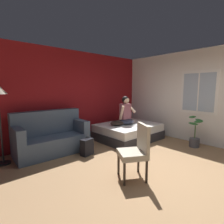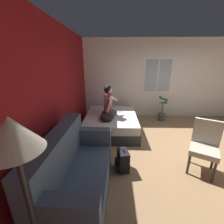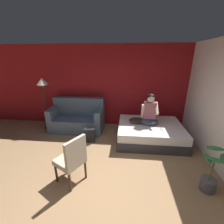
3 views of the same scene
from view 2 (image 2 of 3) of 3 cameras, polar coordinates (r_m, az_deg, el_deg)
ground_plane at (r=4.01m, az=29.60°, el=-13.53°), size 40.00×40.00×0.00m
wall_back_accent at (r=3.24m, az=-20.35°, el=6.45°), size 9.83×0.16×2.70m
wall_side_with_window at (r=5.77m, az=20.54°, el=11.57°), size 0.19×7.33×2.70m
bed at (r=4.47m, az=-0.28°, el=-4.03°), size 1.85×1.50×0.48m
couch at (r=2.49m, az=-13.63°, el=-21.53°), size 1.72×0.87×1.04m
side_chair at (r=3.28m, az=31.83°, el=-10.55°), size 0.63×0.63×0.98m
person_seated at (r=4.24m, az=-1.28°, el=3.24°), size 0.53×0.46×0.88m
backpack at (r=2.99m, az=4.06°, el=-18.02°), size 0.33×0.28×0.46m
throw_pillow at (r=4.01m, az=-1.86°, el=-1.98°), size 0.50×0.39×0.14m
cell_phone at (r=4.63m, az=3.11°, el=0.06°), size 0.12×0.16×0.01m
floor_lamp at (r=1.14m, az=-32.42°, el=-14.25°), size 0.36×0.36×1.70m
potted_plant at (r=5.45m, az=18.50°, el=-0.00°), size 0.39×0.37×0.85m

